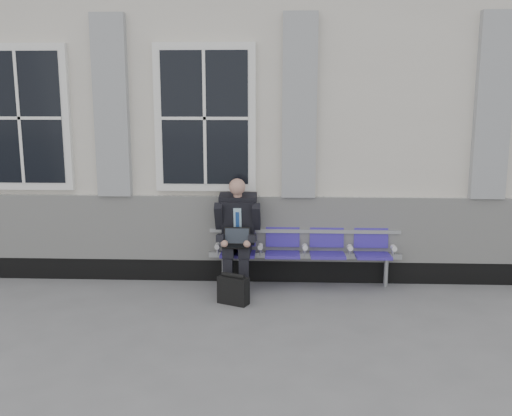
{
  "coord_description": "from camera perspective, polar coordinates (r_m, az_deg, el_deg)",
  "views": [
    {
      "loc": [
        1.37,
        -6.17,
        2.49
      ],
      "look_at": [
        1.05,
        0.9,
        1.14
      ],
      "focal_mm": 40.0,
      "sensor_mm": 36.0,
      "label": 1
    }
  ],
  "objects": [
    {
      "name": "businessman",
      "position": [
        7.57,
        -1.86,
        -2.19
      ],
      "size": [
        0.6,
        0.81,
        1.48
      ],
      "color": "black",
      "rests_on": "ground"
    },
    {
      "name": "bench",
      "position": [
        7.75,
        4.9,
        -3.76
      ],
      "size": [
        2.6,
        0.47,
        0.91
      ],
      "color": "#9EA0A3",
      "rests_on": "ground"
    },
    {
      "name": "briefcase",
      "position": [
        7.12,
        -2.28,
        -8.17
      ],
      "size": [
        0.41,
        0.3,
        0.39
      ],
      "color": "black",
      "rests_on": "ground"
    },
    {
      "name": "ground",
      "position": [
        6.79,
        -9.42,
        -10.89
      ],
      "size": [
        70.0,
        70.0,
        0.0
      ],
      "primitive_type": "plane",
      "color": "slate",
      "rests_on": "ground"
    },
    {
      "name": "station_building",
      "position": [
        9.75,
        -5.7,
        9.14
      ],
      "size": [
        14.4,
        4.4,
        4.49
      ],
      "color": "silver",
      "rests_on": "ground"
    }
  ]
}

